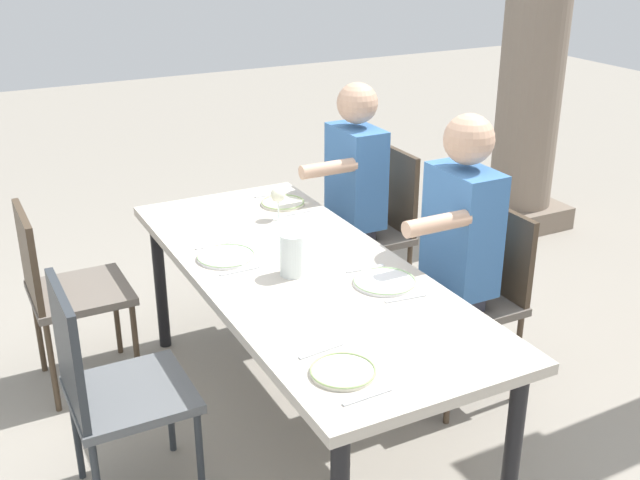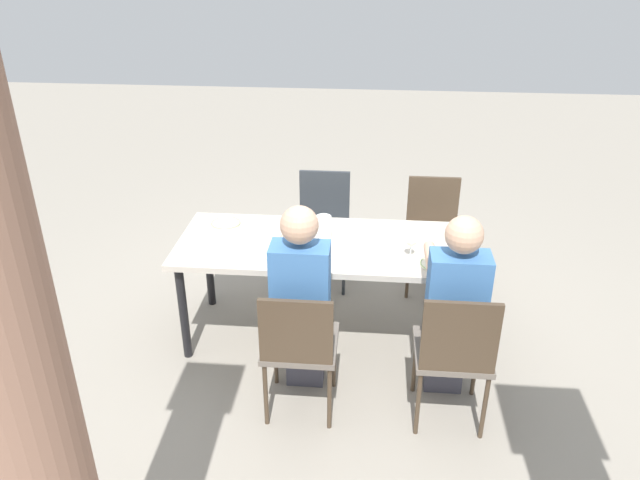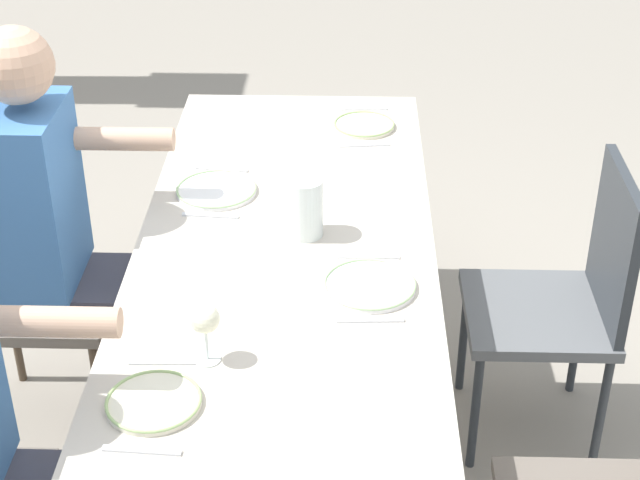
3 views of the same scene
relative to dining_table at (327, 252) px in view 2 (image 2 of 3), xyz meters
name	(u,v)px [view 2 (image 2 of 3)]	position (x,y,z in m)	size (l,w,h in m)	color
ground_plane	(327,334)	(0.00, 0.00, -0.70)	(16.00, 16.00, 0.00)	gray
dining_table	(327,252)	(0.00, 0.00, 0.00)	(2.07, 0.84, 0.76)	beige
chair_west_north	(455,350)	(-0.80, 0.84, -0.15)	(0.44, 0.44, 0.94)	#6A6158
chair_west_south	(432,225)	(-0.80, -0.84, -0.16)	(0.44, 0.44, 0.91)	#6A6158
chair_mid_north	(299,343)	(0.10, 0.84, -0.17)	(0.44, 0.44, 0.90)	#6A6158
chair_mid_south	(323,221)	(0.10, -0.85, -0.17)	(0.44, 0.44, 0.93)	#5B5E61
diner_woman_green	(453,307)	(-0.80, 0.65, 0.01)	(0.35, 0.50, 1.32)	#3F3F4C
diner_man_white	(301,299)	(0.10, 0.67, 0.03)	(0.35, 0.50, 1.35)	#3F3F4C
stone_column_centre	(21,420)	(0.70, 2.47, 0.72)	(0.43, 0.43, 2.88)	#936B56
plate_0	(437,264)	(-0.73, 0.25, 0.08)	(0.22, 0.22, 0.02)	silver
wine_glass_0	(411,241)	(-0.56, 0.15, 0.18)	(0.07, 0.07, 0.16)	white
fork_0	(461,266)	(-0.88, 0.25, 0.07)	(0.02, 0.17, 0.01)	silver
spoon_0	(413,264)	(-0.58, 0.25, 0.07)	(0.02, 0.17, 0.01)	silver
plate_1	(363,228)	(-0.24, -0.24, 0.08)	(0.25, 0.25, 0.02)	white
fork_1	(384,230)	(-0.39, -0.24, 0.07)	(0.02, 0.17, 0.01)	silver
spoon_1	(343,228)	(-0.09, -0.24, 0.07)	(0.02, 0.17, 0.01)	silver
plate_2	(283,256)	(0.27, 0.23, 0.08)	(0.25, 0.25, 0.02)	white
fork_2	(306,258)	(0.12, 0.23, 0.07)	(0.02, 0.17, 0.01)	silver
spoon_2	(261,256)	(0.42, 0.23, 0.07)	(0.02, 0.17, 0.01)	silver
plate_3	(226,223)	(0.76, -0.23, 0.08)	(0.21, 0.21, 0.02)	silver
fork_3	(246,225)	(0.61, -0.23, 0.07)	(0.02, 0.17, 0.01)	silver
spoon_3	(206,223)	(0.91, -0.23, 0.07)	(0.02, 0.17, 0.01)	silver
water_pitcher	(324,229)	(0.03, -0.05, 0.15)	(0.11, 0.11, 0.18)	white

